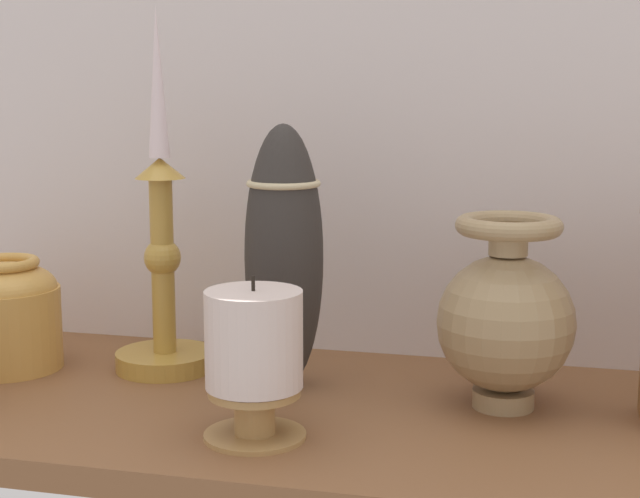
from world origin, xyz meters
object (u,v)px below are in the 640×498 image
Objects in this scene: brass_vase_jar at (6,312)px; pillar_candle_front at (254,356)px; brass_vase_bulbous at (506,317)px; tall_ceramic_vase at (284,256)px; candlestick_tall_left at (163,268)px.

pillar_candle_front reaches higher than brass_vase_jar.
brass_vase_bulbous is 20.73cm from tall_ceramic_vase.
brass_vase_jar is 32.30cm from pillar_candle_front.
candlestick_tall_left reaches higher than pillar_candle_front.
pillar_candle_front is (29.78, -12.47, 1.10)cm from brass_vase_jar.
pillar_candle_front is 14.63cm from tall_ceramic_vase.
candlestick_tall_left reaches higher than tall_ceramic_vase.
pillar_candle_front is 0.54× the size of tall_ceramic_vase.
pillar_candle_front is at bearing -146.64° from brass_vase_bulbous.
brass_vase_jar is 29.19cm from tall_ceramic_vase.
brass_vase_jar is at bearing 179.95° from brass_vase_bulbous.
pillar_candle_front is at bearing -47.74° from candlestick_tall_left.
tall_ceramic_vase is at bearing -10.71° from candlestick_tall_left.
candlestick_tall_left is at bearing 169.29° from tall_ceramic_vase.
brass_vase_bulbous reaches higher than pillar_candle_front.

